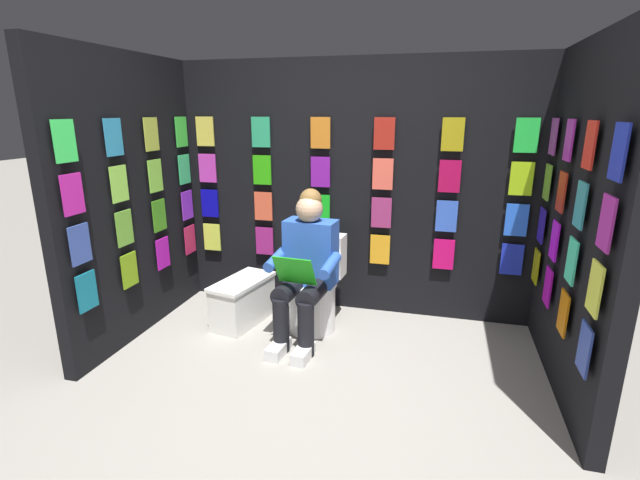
# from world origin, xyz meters

# --- Properties ---
(ground_plane) EXTENTS (30.00, 30.00, 0.00)m
(ground_plane) POSITION_xyz_m (0.00, 0.00, 0.00)
(ground_plane) COLOR gray
(display_wall_back) EXTENTS (3.19, 0.14, 2.19)m
(display_wall_back) POSITION_xyz_m (-0.00, -1.72, 1.10)
(display_wall_back) COLOR black
(display_wall_back) RESTS_ON ground
(display_wall_left) EXTENTS (0.14, 1.67, 2.19)m
(display_wall_left) POSITION_xyz_m (-1.59, -0.84, 1.10)
(display_wall_left) COLOR black
(display_wall_left) RESTS_ON ground
(display_wall_right) EXTENTS (0.14, 1.67, 2.19)m
(display_wall_right) POSITION_xyz_m (1.59, -0.84, 1.10)
(display_wall_right) COLOR black
(display_wall_right) RESTS_ON ground
(toilet) EXTENTS (0.42, 0.57, 0.77)m
(toilet) POSITION_xyz_m (0.21, -1.23, 0.33)
(toilet) COLOR white
(toilet) RESTS_ON ground
(person_reading) EXTENTS (0.55, 0.71, 1.19)m
(person_reading) POSITION_xyz_m (0.22, -1.00, 0.60)
(person_reading) COLOR blue
(person_reading) RESTS_ON ground
(comic_longbox_near) EXTENTS (0.42, 0.66, 0.39)m
(comic_longbox_near) POSITION_xyz_m (0.83, -1.14, 0.19)
(comic_longbox_near) COLOR white
(comic_longbox_near) RESTS_ON ground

